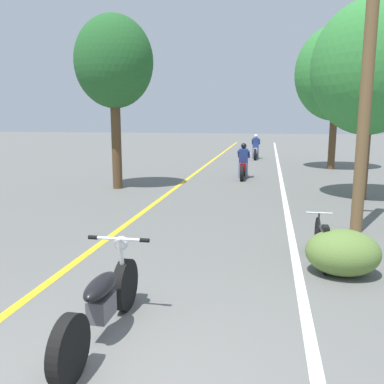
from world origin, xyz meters
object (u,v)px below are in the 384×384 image
utility_pole (367,76)px  roadside_tree_right_far (337,73)px  motorcycle_foreground (103,302)px  bicycle_parked (321,242)px  motorcycle_rider_lead (243,165)px  roadside_tree_right_near (370,68)px  motorcycle_rider_far (256,150)px  roadside_tree_left (114,63)px

utility_pole → roadside_tree_right_far: (1.02, 10.95, 1.16)m
roadside_tree_right_far → motorcycle_foreground: roadside_tree_right_far is taller
roadside_tree_right_far → motorcycle_foreground: size_ratio=3.08×
bicycle_parked → motorcycle_rider_lead: bearing=101.3°
roadside_tree_right_near → motorcycle_rider_far: 12.32m
motorcycle_foreground → motorcycle_rider_far: size_ratio=0.98×
roadside_tree_right_far → motorcycle_rider_far: 6.65m
motorcycle_rider_lead → motorcycle_rider_far: size_ratio=0.94×
motorcycle_foreground → bicycle_parked: 3.85m
utility_pole → motorcycle_foreground: utility_pole is taller
roadside_tree_right_near → motorcycle_foreground: 10.18m
roadside_tree_right_far → bicycle_parked: roadside_tree_right_far is taller
utility_pole → bicycle_parked: size_ratio=3.78×
roadside_tree_right_near → motorcycle_rider_far: (-3.43, 11.40, -3.16)m
utility_pole → roadside_tree_left: 8.03m
motorcycle_rider_lead → motorcycle_rider_far: (0.21, 7.86, 0.01)m
roadside_tree_left → motorcycle_rider_far: roadside_tree_left is taller
roadside_tree_right_near → roadside_tree_right_far: bearing=88.6°
utility_pole → roadside_tree_right_far: bearing=84.7°
roadside_tree_left → motorcycle_rider_lead: roadside_tree_left is taller
bicycle_parked → motorcycle_rider_far: bearing=95.5°
roadside_tree_right_far → motorcycle_rider_far: roadside_tree_right_far is taller
roadside_tree_left → motorcycle_rider_lead: size_ratio=2.79×
motorcycle_rider_far → roadside_tree_left: bearing=-111.2°
utility_pole → motorcycle_rider_lead: bearing=111.3°
roadside_tree_left → bicycle_parked: 9.31m
roadside_tree_right_far → motorcycle_foreground: bearing=-106.0°
motorcycle_rider_far → bicycle_parked: motorcycle_rider_far is taller
roadside_tree_right_near → bicycle_parked: 6.87m
roadside_tree_right_far → motorcycle_rider_far: (-3.62, 4.11, -3.77)m
motorcycle_rider_far → motorcycle_foreground: bearing=-92.7°
motorcycle_foreground → motorcycle_rider_lead: bearing=86.5°
utility_pole → motorcycle_rider_far: 15.51m
roadside_tree_right_far → motorcycle_rider_lead: roadside_tree_right_far is taller
roadside_tree_right_far → roadside_tree_left: roadside_tree_right_far is taller
bicycle_parked → roadside_tree_left: bearing=133.5°
roadside_tree_right_far → bicycle_parked: bearing=-98.6°
motorcycle_rider_far → bicycle_parked: size_ratio=1.31×
roadside_tree_left → motorcycle_rider_lead: bearing=37.4°
roadside_tree_right_far → motorcycle_rider_lead: size_ratio=3.21×
roadside_tree_right_near → utility_pole: bearing=-102.8°
roadside_tree_right_near → motorcycle_foreground: bearing=-117.0°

